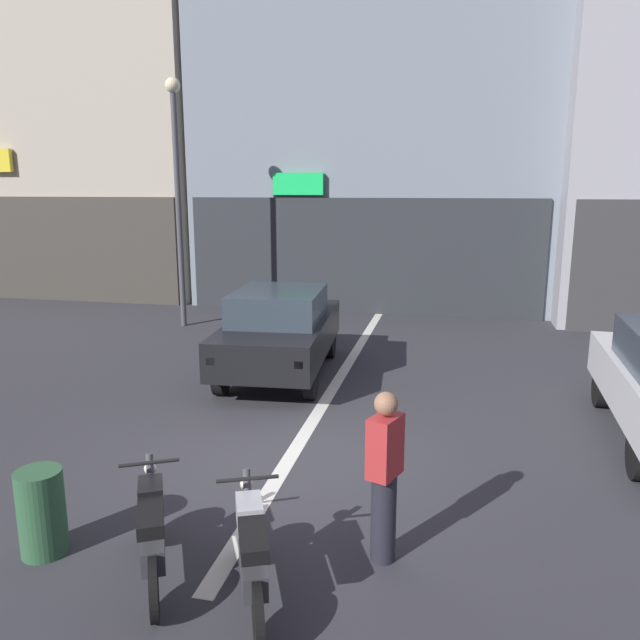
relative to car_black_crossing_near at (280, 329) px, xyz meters
The scene contains 10 objects.
ground_plane 3.67m from the car_black_crossing_near, 71.52° to the right, with size 120.00×120.00×0.00m, color #333338.
lane_centre_line 2.99m from the car_black_crossing_near, 66.75° to the left, with size 0.20×18.00×0.01m, color silver.
building_corner_left 15.47m from the car_black_crossing_near, 133.66° to the left, with size 9.35×7.70×16.42m.
building_mid_block 11.01m from the car_black_crossing_near, 86.65° to the left, with size 10.23×7.70×11.54m.
car_black_crossing_near is the anchor object (origin of this frame).
street_lamp 5.78m from the car_black_crossing_near, 135.61° to the left, with size 0.36×0.36×6.02m.
motorcycle_black_row_leftmost 6.18m from the car_black_crossing_near, 84.71° to the right, with size 0.83×1.51×0.98m.
motorcycle_silver_row_left_mid 6.47m from the car_black_crossing_near, 76.12° to the right, with size 0.75×1.57×0.98m.
person_by_motorcycles 6.02m from the car_black_crossing_near, 64.72° to the right, with size 0.34×0.42×1.67m.
trash_bin 6.10m from the car_black_crossing_near, 96.03° to the right, with size 0.44×0.44×0.85m, color #2D5938.
Camera 1 is at (1.98, -7.29, 3.46)m, focal length 34.24 mm.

